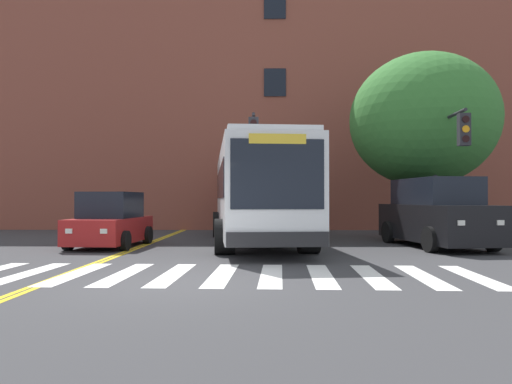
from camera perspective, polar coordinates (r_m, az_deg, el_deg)
ground_plane at (r=9.44m, az=-9.32°, el=-10.25°), size 120.00×120.00×0.00m
crosswalk at (r=10.40m, az=-6.73°, el=-9.35°), size 11.65×3.53×0.01m
lane_line_yellow_inner at (r=24.59m, az=-8.69°, el=-4.40°), size 0.12×36.00×0.01m
lane_line_yellow_outer at (r=24.56m, az=-8.32°, el=-4.41°), size 0.12×36.00×0.01m
city_bus at (r=17.72m, az=-0.11°, el=0.10°), size 3.85×12.12×3.36m
car_red_near_lane at (r=16.90m, az=-16.26°, el=-3.27°), size 2.13×3.94×1.78m
car_black_far_lane at (r=17.16m, az=19.82°, el=-2.40°), size 2.67×5.37×2.22m
traffic_light_near_corner at (r=18.03m, az=21.04°, el=4.27°), size 0.34×2.96×4.65m
traffic_light_overhead at (r=18.20m, az=-0.30°, el=4.38°), size 0.35×2.81×4.75m
street_tree_curbside_large at (r=20.70m, az=18.52°, el=7.78°), size 7.88×7.94×7.23m
building_facade at (r=29.78m, az=2.01°, el=9.70°), size 39.85×8.91×13.94m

